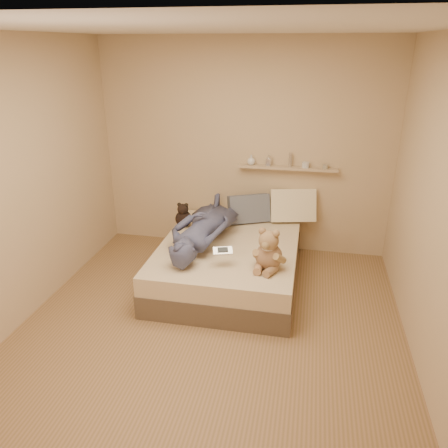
% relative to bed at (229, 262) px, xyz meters
% --- Properties ---
extents(room, '(3.80, 3.80, 3.80)m').
position_rel_bed_xyz_m(room, '(0.00, -0.93, 1.08)').
color(room, '#906B4A').
rests_on(room, ground).
extents(bed, '(1.50, 1.90, 0.45)m').
position_rel_bed_xyz_m(bed, '(0.00, 0.00, 0.00)').
color(bed, brown).
rests_on(bed, floor).
extents(game_console, '(0.21, 0.14, 0.07)m').
position_rel_bed_xyz_m(game_console, '(0.04, -0.52, 0.39)').
color(game_console, silver).
rests_on(game_console, bed).
extents(teddy_bear, '(0.35, 0.35, 0.43)m').
position_rel_bed_xyz_m(teddy_bear, '(0.48, -0.50, 0.40)').
color(teddy_bear, '#976C52').
rests_on(teddy_bear, bed).
extents(dark_plush, '(0.20, 0.20, 0.30)m').
position_rel_bed_xyz_m(dark_plush, '(-0.63, 0.38, 0.36)').
color(dark_plush, black).
rests_on(dark_plush, bed).
extents(pillow_cream, '(0.60, 0.40, 0.43)m').
position_rel_bed_xyz_m(pillow_cream, '(0.64, 0.83, 0.43)').
color(pillow_cream, '#F3E7C0').
rests_on(pillow_cream, bed).
extents(pillow_grey, '(0.55, 0.41, 0.36)m').
position_rel_bed_xyz_m(pillow_grey, '(0.12, 0.69, 0.40)').
color(pillow_grey, slate).
rests_on(pillow_grey, bed).
extents(person, '(0.77, 1.63, 0.38)m').
position_rel_bed_xyz_m(person, '(-0.27, 0.03, 0.41)').
color(person, '#464B6E').
rests_on(person, bed).
extents(wall_shelf, '(1.20, 0.12, 0.03)m').
position_rel_bed_xyz_m(wall_shelf, '(0.55, 0.91, 0.88)').
color(wall_shelf, tan).
rests_on(wall_shelf, wall_back).
extents(shelf_bottles, '(1.00, 0.14, 0.17)m').
position_rel_bed_xyz_m(shelf_bottles, '(0.39, 0.91, 0.95)').
color(shelf_bottles, silver).
rests_on(shelf_bottles, wall_shelf).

